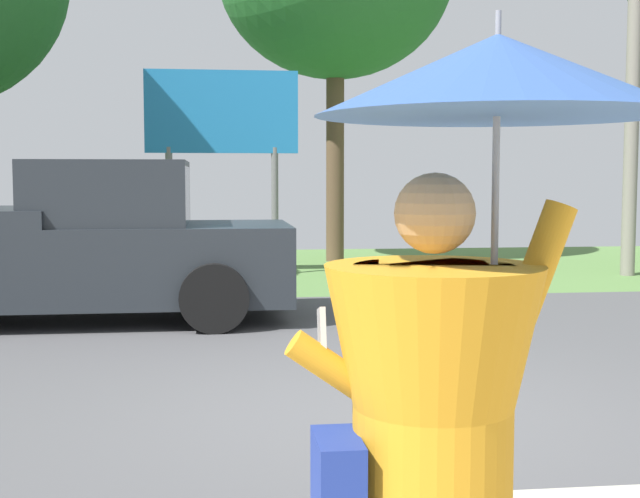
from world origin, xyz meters
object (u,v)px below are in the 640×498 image
object	(u,v)px
pickup_truck	(71,247)
roadside_billboard	(222,127)
utility_pole	(633,67)
monk_pedestrian	(447,393)

from	to	relation	value
pickup_truck	roadside_billboard	distance (m)	5.16
pickup_truck	roadside_billboard	world-z (taller)	roadside_billboard
pickup_truck	utility_pole	bearing A→B (deg)	30.15
monk_pedestrian	utility_pole	bearing A→B (deg)	63.53
monk_pedestrian	pickup_truck	bearing A→B (deg)	108.16
pickup_truck	monk_pedestrian	bearing A→B (deg)	-66.65
pickup_truck	roadside_billboard	size ratio (longest dim) A/B	1.49
pickup_truck	utility_pole	size ratio (longest dim) A/B	0.77
utility_pole	pickup_truck	bearing A→B (deg)	-157.28
utility_pole	roadside_billboard	size ratio (longest dim) A/B	1.93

